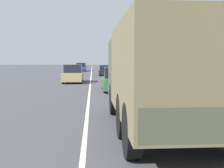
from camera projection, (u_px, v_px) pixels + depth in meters
ground_plane at (91, 76)px, 35.98m from camera, size 180.00×180.00×0.00m
lane_centre_stripe at (91, 76)px, 35.98m from camera, size 0.12×120.00×0.00m
sidewalk_right at (126, 75)px, 36.28m from camera, size 1.80×120.00×0.12m
grass_strip_right at (159, 76)px, 36.59m from camera, size 7.00×120.00×0.02m
military_truck at (161, 72)px, 7.86m from camera, size 2.56×7.12×2.90m
car_nearest_ahead at (116, 80)px, 18.44m from camera, size 1.71×4.08×1.54m
car_second_ahead at (73, 74)px, 25.40m from camera, size 1.72×4.32×1.61m
car_third_ahead at (106, 71)px, 36.61m from camera, size 1.83×3.97×1.36m
car_fourth_ahead at (81, 67)px, 51.81m from camera, size 1.90×4.48×1.52m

